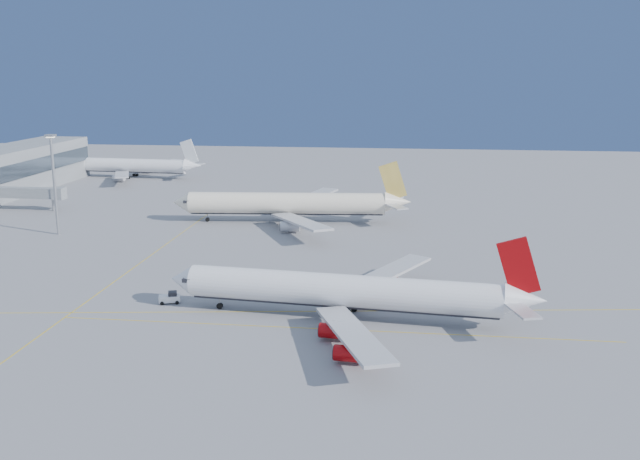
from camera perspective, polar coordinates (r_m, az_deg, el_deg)
The scene contains 8 objects.
ground at distance 128.39m, azimuth -0.57°, elevation -5.65°, with size 500.00×500.00×0.00m, color slate.
jet_bridge at distance 224.38m, azimuth -22.24°, elevation 2.77°, with size 23.60×3.60×6.90m.
taxiway_lines at distance 136.93m, azimuth -6.35°, elevation -4.53°, with size 118.86×140.00×0.02m.
airliner_virgin at distance 117.88m, azimuth 2.37°, elevation -4.96°, with size 63.12×56.42×15.57m.
airliner_etihad at distance 191.51m, azimuth -2.27°, elevation 2.12°, with size 64.46×59.35×16.82m.
airliner_third at distance 280.07m, azimuth -14.85°, elevation 5.00°, with size 56.41×51.89×15.13m.
pushback_tug at distance 129.45m, azimuth -11.90°, elevation -5.33°, with size 4.10×3.13×2.09m.
light_mast at distance 187.50m, azimuth -20.52°, elevation 4.06°, with size 2.16×2.16×24.93m.
Camera 1 is at (16.25, -120.68, 40.72)m, focal length 40.00 mm.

